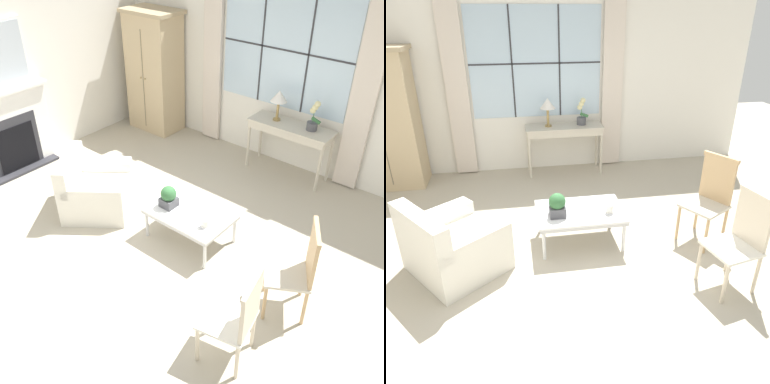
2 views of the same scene
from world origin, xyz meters
TOP-DOWN VIEW (x-y plane):
  - ground_plane at (0.00, 0.00)m, footprint 14.00×14.00m
  - wall_back_windowed at (0.00, 3.02)m, footprint 7.20×0.14m
  - console_table at (0.39, 2.72)m, footprint 1.26×0.44m
  - table_lamp at (0.14, 2.73)m, footprint 0.24×0.24m
  - potted_orchid at (0.69, 2.76)m, footprint 0.19×0.15m
  - armchair_upholstered at (-1.13, 0.26)m, footprint 1.20×1.21m
  - side_chair_wooden at (1.78, 0.39)m, footprint 0.60×0.60m
  - accent_chair_wooden at (1.65, -0.46)m, footprint 0.52×0.52m
  - coffee_table at (0.27, 0.57)m, footprint 1.01×0.69m
  - potted_plant_small at (-0.00, 0.49)m, footprint 0.19×0.19m
  - pillar_candle at (0.59, 0.44)m, footprint 0.12×0.12m

SIDE VIEW (x-z plane):
  - ground_plane at x=0.00m, z-range 0.00..0.00m
  - armchair_upholstered at x=-1.13m, z-range -0.13..0.67m
  - coffee_table at x=0.27m, z-range 0.17..0.59m
  - pillar_candle at x=0.59m, z-range 0.41..0.53m
  - potted_plant_small at x=0.00m, z-range 0.42..0.69m
  - accent_chair_wooden at x=1.65m, z-range 0.06..1.07m
  - side_chair_wooden at x=1.78m, z-range 0.06..1.10m
  - console_table at x=0.39m, z-range 0.31..1.11m
  - potted_orchid at x=0.69m, z-range 0.76..1.19m
  - table_lamp at x=0.14m, z-range 0.93..1.39m
  - wall_back_windowed at x=0.00m, z-range 0.01..2.81m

